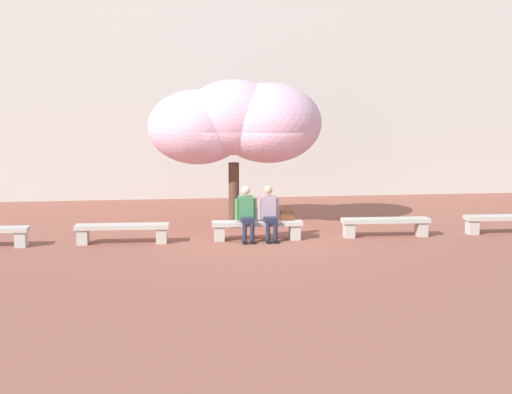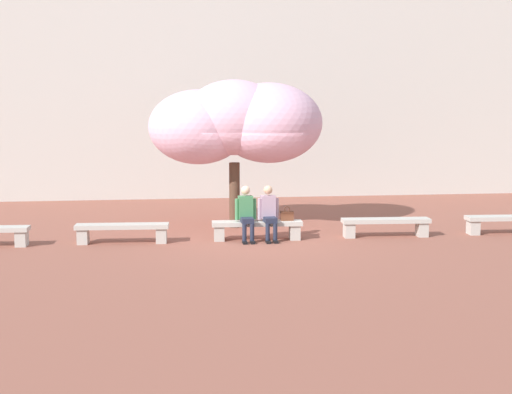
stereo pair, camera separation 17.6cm
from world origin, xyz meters
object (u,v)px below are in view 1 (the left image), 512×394
stone_bench_near_west (122,230)px  stone_bench_center (257,227)px  cherry_tree_main (236,123)px  stone_bench_east_end (508,221)px  person_seated_right (269,211)px  handbag (287,215)px  person_seated_left (246,211)px  stone_bench_near_east (385,224)px

stone_bench_near_west → stone_bench_center: same height
stone_bench_near_west → cherry_tree_main: (2.84, 1.92, 2.39)m
stone_bench_east_end → person_seated_right: (-6.01, -0.05, 0.39)m
stone_bench_east_end → handbag: 5.57m
stone_bench_center → cherry_tree_main: size_ratio=0.48×
stone_bench_east_end → person_seated_left: bearing=-179.5°
stone_bench_center → stone_bench_near_east: (3.14, 0.00, 0.00)m
stone_bench_center → stone_bench_east_end: same height
stone_bench_center → stone_bench_east_end: 6.28m
person_seated_right → handbag: bearing=7.9°
person_seated_left → person_seated_right: same height
handbag → cherry_tree_main: size_ratio=0.08×
stone_bench_center → handbag: handbag is taller
stone_bench_near_west → person_seated_right: size_ratio=1.67×
stone_bench_center → cherry_tree_main: 3.08m
handbag → cherry_tree_main: cherry_tree_main is taller
stone_bench_near_west → stone_bench_center: bearing=0.0°
stone_bench_near_east → person_seated_right: bearing=-178.9°
stone_bench_near_east → stone_bench_center: bearing=-180.0°
person_seated_right → handbag: person_seated_right is taller
handbag → person_seated_right: bearing=-172.1°
stone_bench_near_west → person_seated_right: (3.41, -0.05, 0.39)m
person_seated_right → handbag: size_ratio=3.81×
person_seated_left → person_seated_right: size_ratio=1.00×
handbag → person_seated_left: bearing=-176.4°
person_seated_left → cherry_tree_main: (-0.03, 1.98, 2.01)m
stone_bench_east_end → cherry_tree_main: 7.26m
person_seated_left → cherry_tree_main: size_ratio=0.29×
stone_bench_east_end → person_seated_left: size_ratio=1.67×
stone_bench_near_east → stone_bench_east_end: 3.14m
stone_bench_center → stone_bench_near_west: bearing=-180.0°
stone_bench_center → person_seated_right: 0.48m
person_seated_left → handbag: size_ratio=3.81×
stone_bench_near_west → stone_bench_east_end: 9.42m
stone_bench_near_west → stone_bench_east_end: bearing=0.0°
stone_bench_center → person_seated_left: size_ratio=1.67×
stone_bench_east_end → person_seated_right: bearing=-179.5°
stone_bench_near_west → handbag: bearing=0.1°
stone_bench_near_west → person_seated_right: person_seated_right is taller
handbag → cherry_tree_main: 3.04m
stone_bench_east_end → person_seated_right: 6.02m
stone_bench_center → handbag: 0.77m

